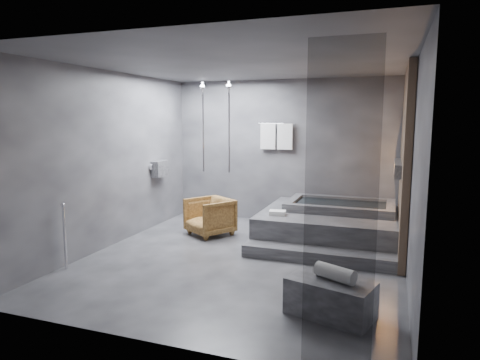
% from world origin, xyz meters
% --- Properties ---
extents(room, '(5.00, 5.04, 2.82)m').
position_xyz_m(room, '(0.40, 0.24, 1.73)').
color(room, '#2B2B2E').
rests_on(room, ground).
extents(tub_deck, '(2.20, 2.00, 0.50)m').
position_xyz_m(tub_deck, '(1.05, 1.45, 0.25)').
color(tub_deck, '#303033').
rests_on(tub_deck, ground).
extents(tub_step, '(2.20, 0.36, 0.18)m').
position_xyz_m(tub_step, '(1.05, 0.27, 0.09)').
color(tub_step, '#303033').
rests_on(tub_step, ground).
extents(concrete_bench, '(0.97, 0.70, 0.39)m').
position_xyz_m(concrete_bench, '(1.46, -1.40, 0.20)').
color(concrete_bench, '#37373A').
rests_on(concrete_bench, ground).
extents(driftwood_chair, '(0.98, 0.99, 0.66)m').
position_xyz_m(driftwood_chair, '(-1.00, 1.08, 0.33)').
color(driftwood_chair, '#4C2F13').
rests_on(driftwood_chair, ground).
extents(rolled_towel, '(0.46, 0.33, 0.16)m').
position_xyz_m(rolled_towel, '(1.50, -1.39, 0.47)').
color(rolled_towel, silver).
rests_on(rolled_towel, concrete_bench).
extents(deck_towel, '(0.29, 0.24, 0.07)m').
position_xyz_m(deck_towel, '(0.29, 0.88, 0.54)').
color(deck_towel, white).
rests_on(deck_towel, tub_deck).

